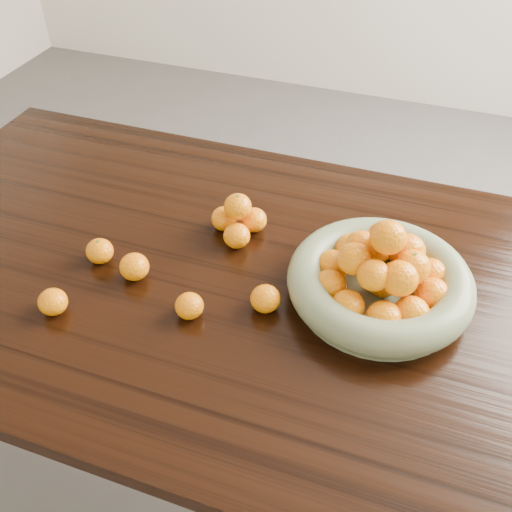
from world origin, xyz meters
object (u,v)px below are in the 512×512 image
(fruit_bowl, at_px, (380,279))
(loose_orange_0, at_px, (100,251))
(orange_pyramid, at_px, (238,220))
(dining_table, at_px, (277,310))

(fruit_bowl, distance_m, loose_orange_0, 0.61)
(fruit_bowl, xyz_separation_m, orange_pyramid, (-0.35, 0.09, -0.01))
(fruit_bowl, bearing_deg, loose_orange_0, -171.12)
(dining_table, distance_m, loose_orange_0, 0.42)
(fruit_bowl, distance_m, orange_pyramid, 0.36)
(dining_table, height_order, orange_pyramid, orange_pyramid)
(orange_pyramid, bearing_deg, dining_table, -41.67)
(fruit_bowl, bearing_deg, orange_pyramid, 164.77)
(fruit_bowl, relative_size, loose_orange_0, 6.27)
(fruit_bowl, height_order, orange_pyramid, fruit_bowl)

